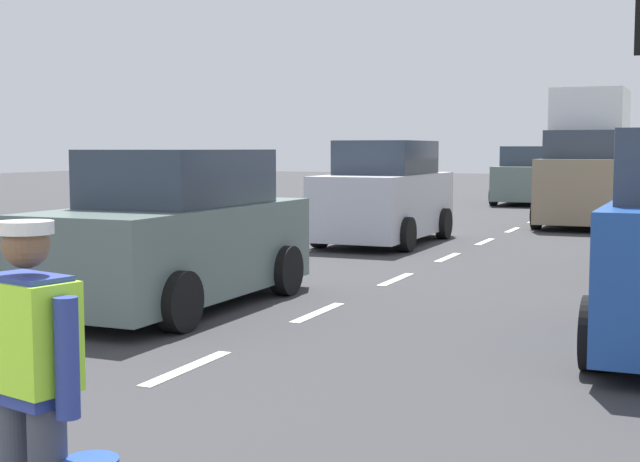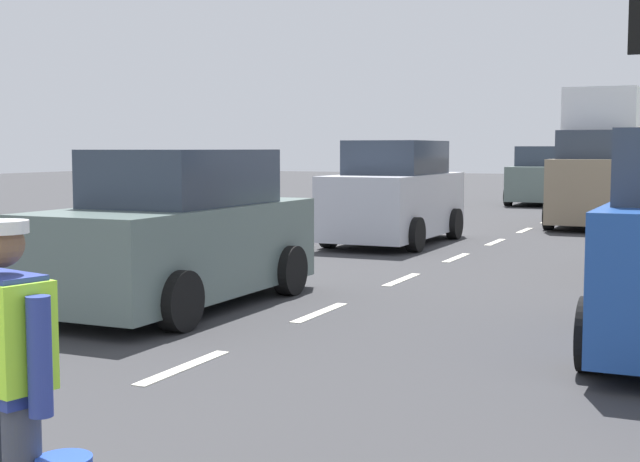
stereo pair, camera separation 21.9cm
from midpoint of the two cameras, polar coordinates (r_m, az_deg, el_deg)
ground_plane at (r=22.62m, az=13.34°, el=0.08°), size 96.00×96.00×0.00m
lane_center_line at (r=26.74m, az=15.10°, el=0.84°), size 0.14×46.40×0.01m
road_worker at (r=4.45m, az=-17.87°, el=-8.90°), size 0.77×0.38×1.67m
delivery_truck at (r=24.15m, az=17.69°, el=4.12°), size 2.16×4.60×3.54m
car_oncoming_lead at (r=11.42m, az=-8.36°, el=-0.17°), size 2.00×4.35×1.99m
car_oncoming_second at (r=18.88m, az=5.15°, el=2.26°), size 2.05×4.38×2.16m
car_oncoming_third at (r=32.95m, az=14.22°, el=3.34°), size 2.07×4.23×2.07m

